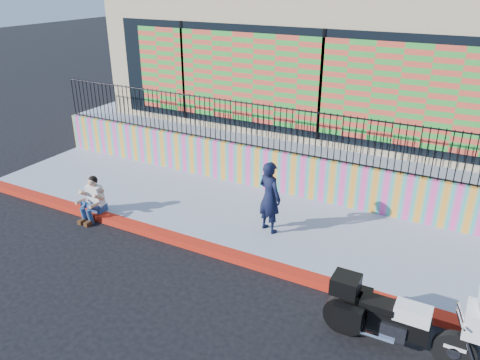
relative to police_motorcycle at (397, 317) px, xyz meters
The scene contains 10 objects.
ground 3.38m from the police_motorcycle, 162.62° to the left, with size 90.00×90.00×0.00m, color black.
red_curb 3.37m from the police_motorcycle, 162.62° to the left, with size 16.00×0.30×0.15m, color #A70B0E.
sidewalk 4.17m from the police_motorcycle, 140.24° to the left, with size 16.00×3.00×0.15m, color #9099AC.
mural_wall 5.30m from the police_motorcycle, 126.83° to the left, with size 16.00×0.20×1.10m, color #F941A0.
metal_fence 5.45m from the police_motorcycle, 126.83° to the left, with size 15.80×0.04×1.20m, color black, non-canonical shape.
elevated_platform 9.87m from the police_motorcycle, 108.79° to the left, with size 16.00×10.00×1.25m, color #9099AC.
storefront_building 10.02m from the police_motorcycle, 109.20° to the left, with size 14.00×8.06×4.00m.
police_motorcycle is the anchor object (origin of this frame).
police_officer 3.91m from the police_motorcycle, 145.34° to the left, with size 0.60×0.40×1.65m, color black.
seated_man 7.33m from the police_motorcycle, behind, with size 0.54×0.71×1.06m.
Camera 1 is at (3.76, -7.21, 5.47)m, focal length 35.00 mm.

